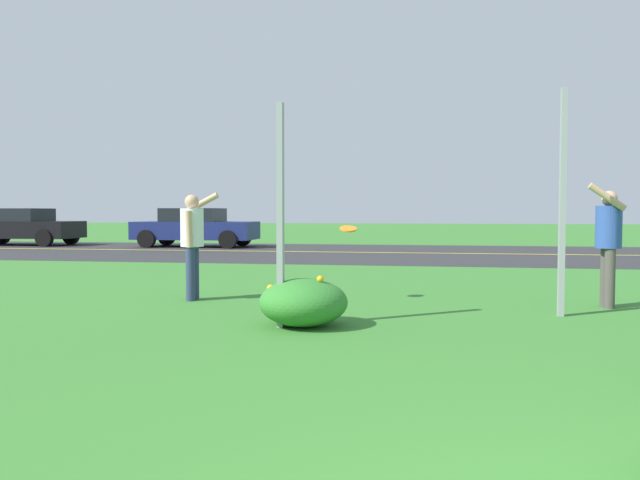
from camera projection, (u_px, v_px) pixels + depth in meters
name	position (u px, v px, depth m)	size (l,w,h in m)	color
ground_plane	(485.00, 289.00, 10.64)	(120.00, 120.00, 0.00)	#387A2D
highway_strip	(458.00, 254.00, 19.55)	(120.00, 9.66, 0.01)	#2D2D30
highway_center_stripe	(458.00, 253.00, 19.55)	(120.00, 0.16, 0.00)	yellow
daylily_clump_front_right	(303.00, 302.00, 7.14)	(1.02, 1.03, 0.59)	#337F2D
sign_post_near_path	(280.00, 216.00, 7.03)	(0.07, 0.10, 2.54)	#93969B
sign_post_by_roadside	(562.00, 203.00, 7.78)	(0.07, 0.10, 2.86)	#93969B
person_thrower_white_shirt	(192.00, 237.00, 9.22)	(0.52, 0.50, 1.61)	silver
person_catcher_blue_shirt	(608.00, 238.00, 8.49)	(0.50, 0.50, 1.71)	#2D4C9E
frisbee_orange	(348.00, 229.00, 9.15)	(0.26, 0.25, 0.12)	orange
car_black_leftmost	(21.00, 226.00, 24.50)	(4.50, 2.00, 1.45)	black
car_navy_center_left	(195.00, 227.00, 23.28)	(4.50, 2.00, 1.45)	navy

